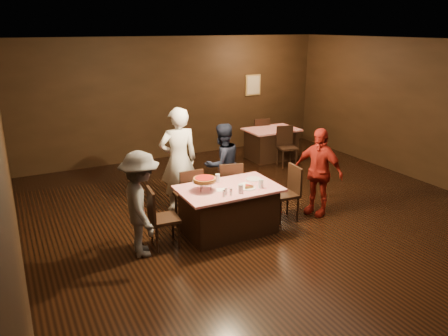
{
  "coord_description": "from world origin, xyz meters",
  "views": [
    {
      "loc": [
        -3.96,
        -5.31,
        3.24
      ],
      "look_at": [
        -0.84,
        0.77,
        1.0
      ],
      "focal_mm": 35.0,
      "sensor_mm": 36.0,
      "label": 1
    }
  ],
  "objects_px": {
    "chair_end_right": "(285,193)",
    "glass_front_left": "(241,189)",
    "diner_navy_hoodie": "(222,164)",
    "glass_front_right": "(261,184)",
    "pizza_stand": "(205,180)",
    "glass_back": "(218,178)",
    "chair_back_far": "(259,135)",
    "plate_empty": "(253,179)",
    "chair_end_left": "(164,217)",
    "main_table": "(229,210)",
    "diner_red_shirt": "(318,172)",
    "chair_far_left": "(188,193)",
    "back_table": "(271,144)",
    "diner_grey_knit": "(141,204)",
    "diner_white_jacket": "(179,160)",
    "chair_back_near": "(287,147)",
    "chair_far_right": "(229,186)"
  },
  "relations": [
    {
      "from": "chair_end_right",
      "to": "glass_front_left",
      "type": "height_order",
      "value": "chair_end_right"
    },
    {
      "from": "diner_navy_hoodie",
      "to": "glass_front_right",
      "type": "xyz_separation_m",
      "value": [
        -0.0,
        -1.37,
        0.07
      ]
    },
    {
      "from": "pizza_stand",
      "to": "glass_front_left",
      "type": "relative_size",
      "value": 2.71
    },
    {
      "from": "glass_back",
      "to": "chair_back_far",
      "type": "bearing_deg",
      "value": 49.84
    },
    {
      "from": "plate_empty",
      "to": "glass_front_left",
      "type": "relative_size",
      "value": 1.79
    },
    {
      "from": "chair_end_left",
      "to": "glass_front_right",
      "type": "bearing_deg",
      "value": -94.32
    },
    {
      "from": "main_table",
      "to": "plate_empty",
      "type": "bearing_deg",
      "value": 15.26
    },
    {
      "from": "diner_red_shirt",
      "to": "pizza_stand",
      "type": "relative_size",
      "value": 4.15
    },
    {
      "from": "main_table",
      "to": "chair_far_left",
      "type": "relative_size",
      "value": 1.68
    },
    {
      "from": "chair_far_left",
      "to": "diner_navy_hoodie",
      "type": "height_order",
      "value": "diner_navy_hoodie"
    },
    {
      "from": "back_table",
      "to": "plate_empty",
      "type": "height_order",
      "value": "plate_empty"
    },
    {
      "from": "main_table",
      "to": "plate_empty",
      "type": "distance_m",
      "value": 0.69
    },
    {
      "from": "main_table",
      "to": "glass_back",
      "type": "relative_size",
      "value": 11.43
    },
    {
      "from": "chair_back_far",
      "to": "chair_far_left",
      "type": "bearing_deg",
      "value": 51.55
    },
    {
      "from": "chair_far_left",
      "to": "glass_front_left",
      "type": "height_order",
      "value": "chair_far_left"
    },
    {
      "from": "main_table",
      "to": "chair_end_right",
      "type": "height_order",
      "value": "chair_end_right"
    },
    {
      "from": "diner_grey_knit",
      "to": "diner_red_shirt",
      "type": "xyz_separation_m",
      "value": [
        3.21,
        0.01,
        0.0
      ]
    },
    {
      "from": "chair_back_far",
      "to": "diner_white_jacket",
      "type": "bearing_deg",
      "value": 47.2
    },
    {
      "from": "diner_navy_hoodie",
      "to": "glass_front_right",
      "type": "bearing_deg",
      "value": 80.42
    },
    {
      "from": "glass_back",
      "to": "diner_navy_hoodie",
      "type": "bearing_deg",
      "value": 58.52
    },
    {
      "from": "chair_end_left",
      "to": "chair_end_right",
      "type": "xyz_separation_m",
      "value": [
        2.2,
        0.0,
        0.0
      ]
    },
    {
      "from": "chair_far_left",
      "to": "diner_red_shirt",
      "type": "bearing_deg",
      "value": 160.47
    },
    {
      "from": "chair_end_left",
      "to": "diner_grey_knit",
      "type": "relative_size",
      "value": 0.6
    },
    {
      "from": "back_table",
      "to": "glass_front_right",
      "type": "xyz_separation_m",
      "value": [
        -2.45,
        -3.44,
        0.46
      ]
    },
    {
      "from": "chair_end_right",
      "to": "pizza_stand",
      "type": "xyz_separation_m",
      "value": [
        -1.5,
        0.05,
        0.48
      ]
    },
    {
      "from": "back_table",
      "to": "chair_end_right",
      "type": "distance_m",
      "value": 3.66
    },
    {
      "from": "chair_far_left",
      "to": "chair_end_right",
      "type": "bearing_deg",
      "value": 154.62
    },
    {
      "from": "chair_back_near",
      "to": "plate_empty",
      "type": "height_order",
      "value": "chair_back_near"
    },
    {
      "from": "glass_front_left",
      "to": "glass_front_right",
      "type": "distance_m",
      "value": 0.4
    },
    {
      "from": "diner_white_jacket",
      "to": "plate_empty",
      "type": "bearing_deg",
      "value": 136.41
    },
    {
      "from": "diner_navy_hoodie",
      "to": "glass_front_left",
      "type": "relative_size",
      "value": 11.07
    },
    {
      "from": "chair_end_right",
      "to": "diner_white_jacket",
      "type": "bearing_deg",
      "value": -124.86
    },
    {
      "from": "diner_navy_hoodie",
      "to": "chair_end_right",
      "type": "bearing_deg",
      "value": 110.47
    },
    {
      "from": "chair_far_right",
      "to": "diner_navy_hoodie",
      "type": "distance_m",
      "value": 0.48
    },
    {
      "from": "chair_end_left",
      "to": "pizza_stand",
      "type": "height_order",
      "value": "pizza_stand"
    },
    {
      "from": "glass_front_right",
      "to": "glass_back",
      "type": "height_order",
      "value": "same"
    },
    {
      "from": "chair_far_left",
      "to": "plate_empty",
      "type": "relative_size",
      "value": 3.8
    },
    {
      "from": "pizza_stand",
      "to": "plate_empty",
      "type": "xyz_separation_m",
      "value": [
        0.95,
        0.1,
        -0.17
      ]
    },
    {
      "from": "chair_far_left",
      "to": "chair_far_right",
      "type": "height_order",
      "value": "same"
    },
    {
      "from": "chair_back_far",
      "to": "diner_white_jacket",
      "type": "xyz_separation_m",
      "value": [
        -3.28,
        -2.59,
        0.48
      ]
    },
    {
      "from": "back_table",
      "to": "chair_end_left",
      "type": "bearing_deg",
      "value": -141.39
    },
    {
      "from": "diner_white_jacket",
      "to": "back_table",
      "type": "bearing_deg",
      "value": -143.94
    },
    {
      "from": "chair_end_right",
      "to": "pizza_stand",
      "type": "height_order",
      "value": "pizza_stand"
    },
    {
      "from": "plate_empty",
      "to": "chair_end_right",
      "type": "bearing_deg",
      "value": -15.26
    },
    {
      "from": "diner_white_jacket",
      "to": "glass_back",
      "type": "bearing_deg",
      "value": 115.06
    },
    {
      "from": "diner_navy_hoodie",
      "to": "plate_empty",
      "type": "height_order",
      "value": "diner_navy_hoodie"
    },
    {
      "from": "chair_far_right",
      "to": "chair_back_near",
      "type": "bearing_deg",
      "value": -130.16
    },
    {
      "from": "diner_navy_hoodie",
      "to": "plate_empty",
      "type": "distance_m",
      "value": 0.98
    },
    {
      "from": "chair_end_right",
      "to": "chair_far_left",
      "type": "bearing_deg",
      "value": -112.46
    },
    {
      "from": "back_table",
      "to": "chair_back_far",
      "type": "relative_size",
      "value": 1.37
    }
  ]
}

